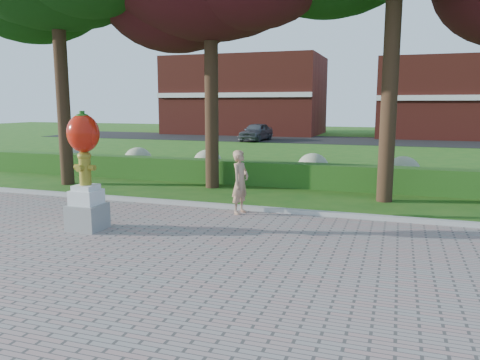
{
  "coord_description": "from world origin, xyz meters",
  "views": [
    {
      "loc": [
        3.8,
        -8.23,
        2.75
      ],
      "look_at": [
        0.67,
        1.0,
        1.16
      ],
      "focal_mm": 35.0,
      "sensor_mm": 36.0,
      "label": 1
    }
  ],
  "objects": [
    {
      "name": "hydrangea_row",
      "position": [
        0.57,
        8.0,
        0.55
      ],
      "size": [
        20.1,
        1.1,
        0.99
      ],
      "color": "#A1A880",
      "rests_on": "ground"
    },
    {
      "name": "building_left",
      "position": [
        -10.0,
        34.0,
        3.5
      ],
      "size": [
        14.0,
        8.0,
        7.0
      ],
      "primitive_type": "cube",
      "color": "maroon",
      "rests_on": "ground"
    },
    {
      "name": "curb",
      "position": [
        0.0,
        3.0,
        0.07
      ],
      "size": [
        40.0,
        0.18,
        0.15
      ],
      "primitive_type": "cube",
      "color": "#ADADA5",
      "rests_on": "ground"
    },
    {
      "name": "hydrant_sculpture",
      "position": [
        -2.53,
        0.09,
        1.4
      ],
      "size": [
        0.75,
        0.7,
        2.57
      ],
      "rotation": [
        0.0,
        0.0,
        0.01
      ],
      "color": "gray",
      "rests_on": "walkway"
    },
    {
      "name": "parked_car",
      "position": [
        -6.36,
        25.49,
        0.69
      ],
      "size": [
        1.89,
        4.03,
        1.33
      ],
      "primitive_type": "imported",
      "rotation": [
        0.0,
        0.0,
        -0.08
      ],
      "color": "#45484E",
      "rests_on": "street"
    },
    {
      "name": "street",
      "position": [
        0.0,
        28.0,
        0.01
      ],
      "size": [
        50.0,
        8.0,
        0.02
      ],
      "primitive_type": "cube",
      "color": "black",
      "rests_on": "ground"
    },
    {
      "name": "lawn_hedge",
      "position": [
        0.0,
        7.0,
        0.4
      ],
      "size": [
        24.0,
        0.7,
        0.8
      ],
      "primitive_type": "cube",
      "color": "#224F16",
      "rests_on": "ground"
    },
    {
      "name": "building_right",
      "position": [
        8.0,
        34.0,
        3.2
      ],
      "size": [
        12.0,
        8.0,
        6.4
      ],
      "primitive_type": "cube",
      "color": "maroon",
      "rests_on": "ground"
    },
    {
      "name": "walkway",
      "position": [
        0.0,
        -4.0,
        0.02
      ],
      "size": [
        40.0,
        14.0,
        0.04
      ],
      "primitive_type": "cube",
      "color": "gray",
      "rests_on": "ground"
    },
    {
      "name": "woman",
      "position": [
        0.14,
        2.6,
        0.83
      ],
      "size": [
        0.47,
        0.63,
        1.59
      ],
      "primitive_type": "imported",
      "rotation": [
        0.0,
        0.0,
        1.4
      ],
      "color": "tan",
      "rests_on": "walkway"
    },
    {
      "name": "ground",
      "position": [
        0.0,
        0.0,
        0.0
      ],
      "size": [
        100.0,
        100.0,
        0.0
      ],
      "primitive_type": "plane",
      "color": "#215715",
      "rests_on": "ground"
    }
  ]
}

